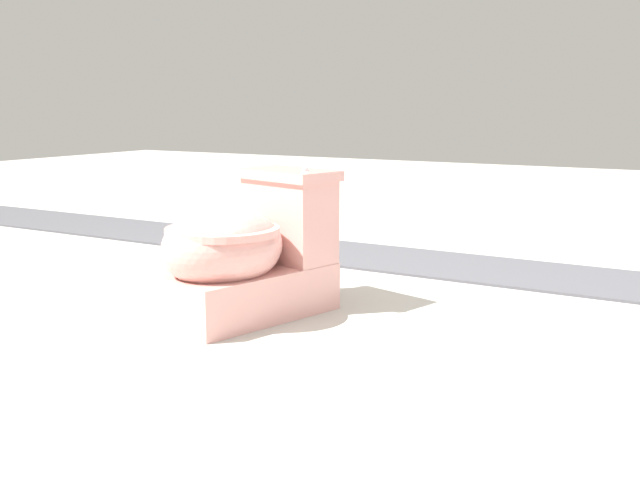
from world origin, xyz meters
name	(u,v)px	position (x,y,z in m)	size (l,w,h in m)	color
ground_plane	(254,320)	(0.00, 0.00, 0.00)	(14.00, 14.00, 0.00)	#B7B2A8
gravel_strip	(494,270)	(-1.16, 0.50, 0.01)	(0.56, 8.00, 0.01)	#4C4C51
toilet	(245,255)	(-0.03, -0.05, 0.22)	(0.71, 0.53, 0.52)	#E09E93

